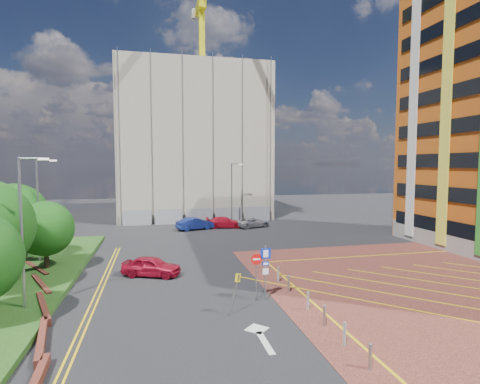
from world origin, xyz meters
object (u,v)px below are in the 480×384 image
object	(u,v)px
tree_d	(14,215)
lamp_back	(232,191)
tree_c	(45,229)
car_silver_back	(253,222)
warning_sign	(235,288)
car_red_back	(225,222)
sign_cluster	(262,267)
car_red_left	(151,266)
lamp_left_near	(23,226)
lamp_left_far	(39,206)
car_blue_back	(195,224)

from	to	relation	value
tree_d	lamp_back	distance (m)	25.47
tree_c	car_silver_back	distance (m)	25.06
warning_sign	car_red_back	xyz separation A→B (m)	(4.35, 26.56, -0.75)
tree_c	tree_d	size ratio (longest dim) A/B	0.81
sign_cluster	car_red_back	world-z (taller)	sign_cluster
warning_sign	car_red_left	world-z (taller)	warning_sign
lamp_left_near	car_red_back	distance (m)	28.46
lamp_back	lamp_left_far	bearing A→B (deg)	-139.14
warning_sign	car_blue_back	distance (m)	26.00
tree_c	car_red_left	bearing A→B (deg)	-20.07
warning_sign	car_silver_back	bearing A→B (deg)	73.38
lamp_left_near	sign_cluster	xyz separation A→B (m)	(12.72, -1.02, -2.71)
lamp_left_near	warning_sign	bearing A→B (deg)	-14.46
sign_cluster	warning_sign	size ratio (longest dim) A/B	1.42
tree_c	tree_d	distance (m)	4.30
lamp_back	warning_sign	world-z (taller)	lamp_back
sign_cluster	lamp_left_far	bearing A→B (deg)	143.18
lamp_left_near	car_silver_back	world-z (taller)	lamp_left_near
tree_c	sign_cluster	bearing A→B (deg)	-33.16
lamp_left_near	lamp_left_far	xyz separation A→B (m)	(-2.00, 10.00, 0.00)
tree_d	car_red_back	xyz separation A→B (m)	(19.19, 12.79, -3.19)
sign_cluster	warning_sign	world-z (taller)	sign_cluster
warning_sign	tree_c	bearing A→B (deg)	137.69
sign_cluster	tree_d	bearing A→B (deg)	144.42
tree_c	lamp_back	bearing A→B (deg)	45.68
tree_c	warning_sign	xyz separation A→B (m)	(11.84, -10.77, -1.76)
warning_sign	car_blue_back	world-z (taller)	warning_sign
lamp_left_near	car_red_back	xyz separation A→B (m)	(15.11, 23.79, -3.98)
tree_d	sign_cluster	world-z (taller)	tree_d
warning_sign	car_blue_back	size ratio (longest dim) A/B	0.50
tree_d	lamp_left_far	world-z (taller)	lamp_left_far
car_red_left	car_red_back	world-z (taller)	car_red_left
tree_c	car_silver_back	size ratio (longest dim) A/B	1.13
lamp_back	car_red_back	bearing A→B (deg)	-122.24
lamp_left_near	car_red_left	bearing A→B (deg)	39.33
tree_c	lamp_left_near	size ratio (longest dim) A/B	0.61
tree_c	tree_d	bearing A→B (deg)	135.00
car_red_left	car_blue_back	world-z (taller)	car_blue_back
car_red_left	sign_cluster	bearing A→B (deg)	-113.18
tree_d	lamp_left_far	distance (m)	2.44
sign_cluster	warning_sign	xyz separation A→B (m)	(-1.96, -1.76, -0.52)
tree_c	warning_sign	world-z (taller)	tree_c
car_red_left	warning_sign	bearing A→B (deg)	-129.92
lamp_left_near	tree_d	bearing A→B (deg)	110.35
tree_d	warning_sign	xyz separation A→B (m)	(14.84, -13.77, -2.44)
lamp_left_far	tree_d	bearing A→B (deg)	154.32
car_blue_back	warning_sign	bearing A→B (deg)	161.43
sign_cluster	car_silver_back	world-z (taller)	sign_cluster
lamp_left_near	car_blue_back	world-z (taller)	lamp_left_near
lamp_left_near	car_red_left	distance (m)	9.20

